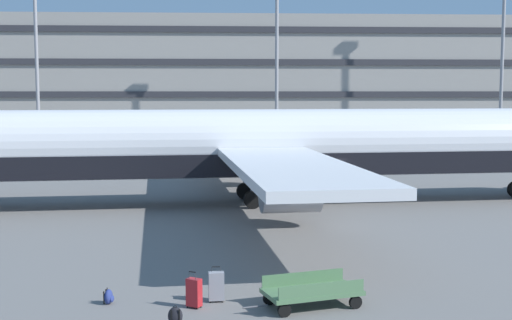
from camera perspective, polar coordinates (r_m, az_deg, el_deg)
The scene contains 11 objects.
ground_plane at distance 36.19m, azimuth 5.28°, elevation -3.70°, with size 600.00×600.00×0.00m, color slate.
terminal_structure at distance 90.16m, azimuth 0.30°, elevation 6.63°, with size 173.80×19.94×14.81m.
airliner at distance 36.18m, azimuth 0.96°, elevation 1.11°, with size 41.63×33.85×10.29m.
light_mast_left at distance 76.04m, azimuth -17.73°, elevation 11.65°, with size 1.80×0.50×24.87m.
light_mast_center_left at distance 73.63m, azimuth 1.73°, elevation 9.83°, with size 1.80×0.50×19.17m.
light_mast_center_right at distance 79.58m, azimuth 19.73°, elevation 11.03°, with size 1.80×0.50×24.10m.
suitcase_navy at distance 19.22m, azimuth -5.12°, elevation -10.80°, with size 0.46×0.41×1.02m.
suitcase_teal at distance 19.70m, azimuth -3.29°, elevation -10.32°, with size 0.45×0.30×0.99m.
backpack_laid_flat at distance 19.95m, azimuth -12.03°, elevation -10.97°, with size 0.30×0.39×0.47m.
backpack_purple at distance 17.98m, azimuth -6.66°, elevation -12.65°, with size 0.38×0.28×0.52m.
baggage_cart at distance 19.28m, azimuth 4.63°, elevation -10.75°, with size 3.35×2.00×0.82m.
Camera 1 is at (-5.18, -35.33, 5.86)m, focal length 48.56 mm.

